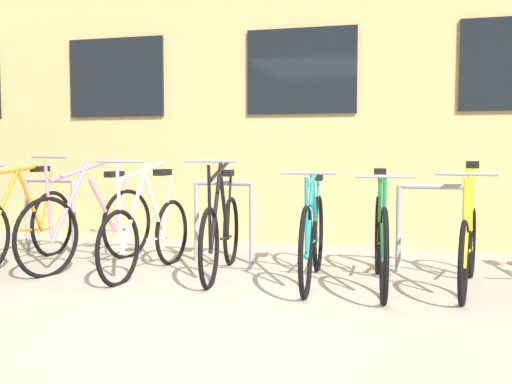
{
  "coord_description": "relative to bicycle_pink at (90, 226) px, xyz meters",
  "views": [
    {
      "loc": [
        1.34,
        -3.71,
        1.15
      ],
      "look_at": [
        -0.12,
        1.6,
        0.74
      ],
      "focal_mm": 41.61,
      "sensor_mm": 36.0,
      "label": 1
    }
  ],
  "objects": [
    {
      "name": "bicycle_orange",
      "position": [
        -0.73,
        -0.09,
        -0.01
      ],
      "size": [
        0.44,
        1.74,
        1.03
      ],
      "color": "black",
      "rests_on": "ground"
    },
    {
      "name": "storefront_building",
      "position": [
        1.73,
        4.63,
        2.5
      ],
      "size": [
        28.0,
        5.66,
        5.8
      ],
      "color": "tan",
      "rests_on": "ground"
    },
    {
      "name": "ground_plane",
      "position": [
        1.73,
        -1.38,
        -0.4
      ],
      "size": [
        42.0,
        42.0,
        0.0
      ],
      "primitive_type": "plane",
      "color": "#9E998E"
    },
    {
      "name": "bicycle_yellow",
      "position": [
        3.48,
        -0.01,
        -0.03
      ],
      "size": [
        0.44,
        1.67,
        1.06
      ],
      "color": "black",
      "rests_on": "ground"
    },
    {
      "name": "bicycle_green",
      "position": [
        2.78,
        -0.1,
        -0.0
      ],
      "size": [
        0.44,
        1.81,
        0.99
      ],
      "color": "black",
      "rests_on": "ground"
    },
    {
      "name": "bike_rack",
      "position": [
        2.2,
        0.52,
        0.11
      ],
      "size": [
        6.63,
        0.05,
        0.83
      ],
      "color": "gray",
      "rests_on": "ground"
    },
    {
      "name": "bicycle_white",
      "position": [
        0.68,
        -0.16,
        -0.03
      ],
      "size": [
        0.44,
        1.64,
        1.07
      ],
      "color": "black",
      "rests_on": "ground"
    },
    {
      "name": "bicycle_pink",
      "position": [
        0.0,
        0.0,
        0.0
      ],
      "size": [
        0.57,
        1.76,
        1.1
      ],
      "color": "black",
      "rests_on": "ground"
    },
    {
      "name": "bicycle_black",
      "position": [
        1.35,
        -0.02,
        -0.02
      ],
      "size": [
        0.44,
        1.7,
        1.08
      ],
      "color": "black",
      "rests_on": "ground"
    },
    {
      "name": "bicycle_teal",
      "position": [
        2.21,
        -0.1,
        -0.01
      ],
      "size": [
        0.44,
        1.78,
        0.99
      ],
      "color": "black",
      "rests_on": "ground"
    }
  ]
}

